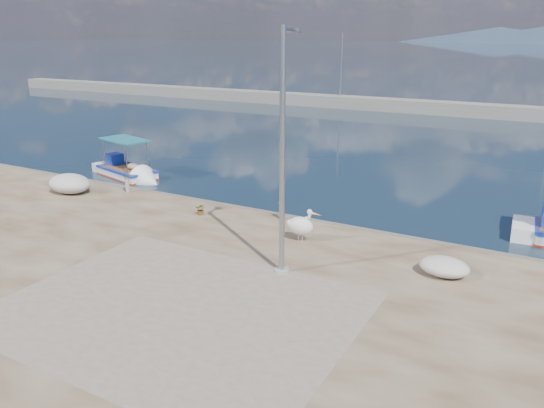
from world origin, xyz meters
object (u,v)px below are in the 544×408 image
(boat_left, at_px, (127,173))
(lamp_post, at_px, (283,164))
(bollard_near, at_px, (282,210))
(pelican, at_px, (301,225))

(boat_left, xyz_separation_m, lamp_post, (13.46, -7.53, 3.61))
(lamp_post, height_order, bollard_near, lamp_post)
(bollard_near, bearing_deg, lamp_post, -61.74)
(lamp_post, bearing_deg, bollard_near, 118.26)
(boat_left, relative_size, bollard_near, 7.38)
(boat_left, bearing_deg, bollard_near, -1.83)
(pelican, distance_m, bollard_near, 2.30)
(boat_left, bearing_deg, lamp_post, -14.29)
(boat_left, height_order, bollard_near, boat_left)
(bollard_near, bearing_deg, boat_left, 163.24)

